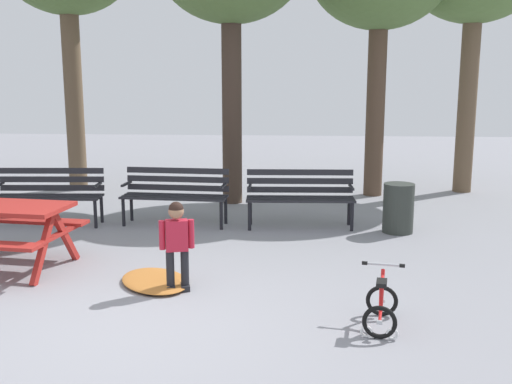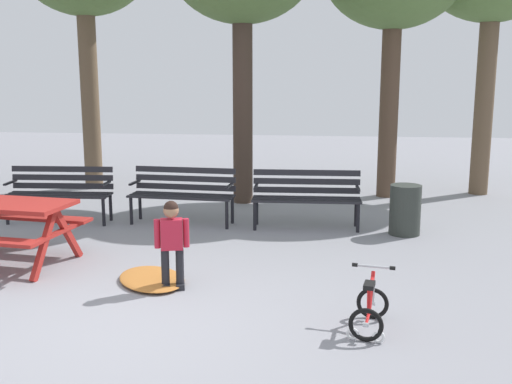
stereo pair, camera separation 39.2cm
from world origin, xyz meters
TOP-DOWN VIEW (x-y plane):
  - ground at (0.00, 0.00)m, footprint 36.00×36.00m
  - park_bench_far_left at (-2.23, 3.68)m, footprint 1.63×0.56m
  - park_bench_left at (-0.32, 3.82)m, footprint 1.63×0.56m
  - park_bench_right at (1.57, 3.79)m, footprint 1.62×0.52m
  - child_standing at (0.28, 0.93)m, footprint 0.36×0.22m
  - kids_bicycle at (2.29, 0.12)m, footprint 0.44×0.60m
  - leaf_pile at (-0.01, 1.12)m, footprint 1.11×1.17m
  - trash_bin at (2.99, 3.54)m, footprint 0.44×0.44m

SIDE VIEW (x-z plane):
  - ground at x=0.00m, z-range 0.00..0.00m
  - leaf_pile at x=-0.01m, z-range 0.00..0.07m
  - kids_bicycle at x=2.29m, z-range -0.07..0.47m
  - trash_bin at x=2.99m, z-range 0.00..0.72m
  - park_bench_far_left at x=-2.23m, z-range 0.08..0.94m
  - park_bench_left at x=-0.32m, z-range 0.08..0.94m
  - park_bench_right at x=1.57m, z-range 0.08..0.94m
  - child_standing at x=0.28m, z-range 0.08..1.03m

